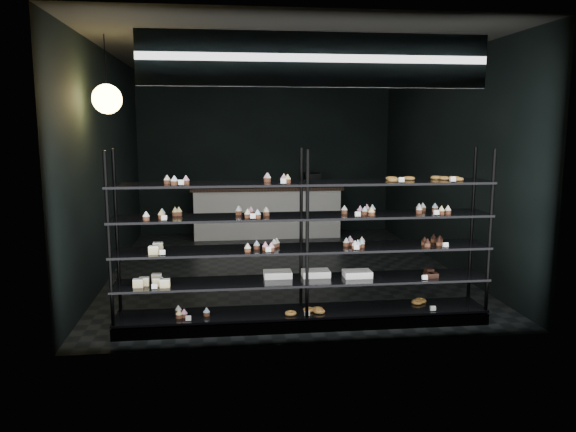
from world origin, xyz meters
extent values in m
cube|color=black|center=(0.00, 0.00, 0.01)|extent=(5.00, 6.00, 0.01)
cube|color=black|center=(0.00, 0.00, 3.20)|extent=(5.00, 6.00, 0.01)
cube|color=black|center=(0.00, 3.00, 1.60)|extent=(5.00, 0.01, 3.20)
cube|color=black|center=(0.00, -3.00, 1.60)|extent=(5.00, 0.01, 3.20)
cube|color=black|center=(-2.50, 0.00, 1.60)|extent=(0.01, 6.00, 3.20)
cube|color=black|center=(2.50, 0.00, 1.60)|extent=(0.01, 6.00, 3.20)
cube|color=black|center=(-0.04, -2.45, 0.06)|extent=(4.00, 0.50, 0.12)
cylinder|color=black|center=(-2.01, -2.67, 0.99)|extent=(0.04, 0.04, 1.85)
cylinder|color=black|center=(-2.01, -2.23, 0.99)|extent=(0.04, 0.04, 1.85)
cylinder|color=black|center=(-0.04, -2.67, 0.99)|extent=(0.04, 0.04, 1.85)
cylinder|color=black|center=(-0.04, -2.23, 0.99)|extent=(0.04, 0.04, 1.85)
cylinder|color=black|center=(1.93, -2.67, 0.99)|extent=(0.04, 0.04, 1.85)
cylinder|color=black|center=(1.93, -2.23, 0.99)|extent=(0.04, 0.04, 1.85)
cube|color=black|center=(-0.04, -2.45, 0.15)|extent=(4.00, 0.50, 0.03)
cube|color=black|center=(-0.04, -2.45, 0.50)|extent=(4.00, 0.50, 0.02)
cube|color=black|center=(-0.04, -2.45, 0.85)|extent=(4.00, 0.50, 0.02)
cube|color=black|center=(-0.04, -2.45, 1.20)|extent=(4.00, 0.50, 0.02)
cube|color=black|center=(-0.04, -2.45, 1.55)|extent=(4.00, 0.50, 0.02)
cube|color=white|center=(-1.31, -2.63, 1.59)|extent=(0.06, 0.04, 0.06)
cube|color=white|center=(-0.26, -2.63, 1.59)|extent=(0.06, 0.04, 0.06)
cube|color=white|center=(0.96, -2.63, 1.59)|extent=(0.05, 0.04, 0.06)
cube|color=white|center=(1.51, -2.63, 1.59)|extent=(0.06, 0.04, 0.06)
cube|color=white|center=(-1.48, -2.63, 1.24)|extent=(0.06, 0.04, 0.06)
cube|color=white|center=(-0.58, -2.63, 1.24)|extent=(0.05, 0.04, 0.06)
cube|color=white|center=(0.55, -2.63, 1.24)|extent=(0.05, 0.04, 0.06)
cube|color=white|center=(1.33, -2.63, 1.24)|extent=(0.06, 0.04, 0.06)
cube|color=white|center=(-1.50, -2.63, 0.89)|extent=(0.06, 0.04, 0.06)
cube|color=white|center=(-0.47, -2.63, 0.89)|extent=(0.06, 0.04, 0.06)
cube|color=white|center=(0.53, -2.63, 0.89)|extent=(0.05, 0.04, 0.06)
cube|color=white|center=(1.41, -2.63, 0.89)|extent=(0.06, 0.04, 0.06)
cube|color=white|center=(-1.62, -2.63, 0.54)|extent=(0.06, 0.04, 0.06)
cube|color=white|center=(1.27, -2.63, 0.54)|extent=(0.06, 0.04, 0.06)
cube|color=white|center=(-1.25, -2.63, 0.19)|extent=(0.06, 0.04, 0.06)
cube|color=white|center=(0.01, -2.63, 0.19)|extent=(0.05, 0.04, 0.06)
cube|color=white|center=(1.35, -2.63, 0.19)|extent=(0.06, 0.04, 0.06)
cube|color=#0D1E42|center=(0.00, -2.92, 2.75)|extent=(3.20, 0.04, 0.45)
cube|color=white|center=(0.00, -2.94, 2.75)|extent=(3.30, 0.02, 0.50)
cylinder|color=black|center=(-2.20, -1.37, 2.90)|extent=(0.01, 0.01, 0.56)
sphere|color=#F4BE55|center=(-2.20, -1.37, 2.45)|extent=(0.34, 0.34, 0.34)
cube|color=silver|center=(-0.02, 2.50, 0.46)|extent=(2.79, 0.60, 0.92)
cube|color=black|center=(-0.02, 2.50, 0.95)|extent=(2.90, 0.65, 0.06)
cube|color=black|center=(0.86, 2.50, 1.10)|extent=(0.30, 0.30, 0.25)
camera|label=1|loc=(-0.91, -8.23, 2.15)|focal=35.00mm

